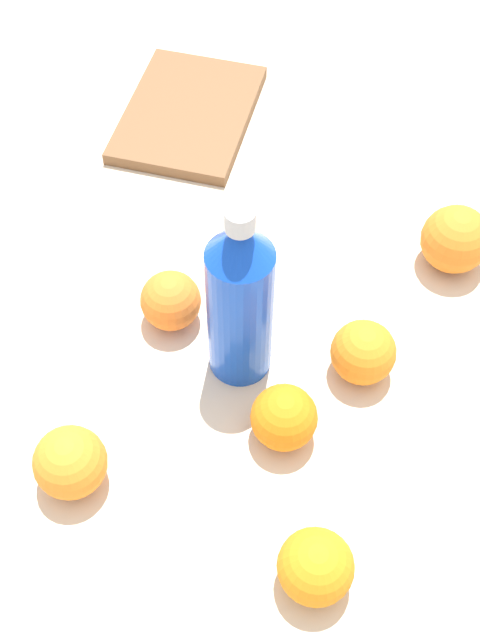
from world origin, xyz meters
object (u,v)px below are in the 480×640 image
Objects in this scene: water_bottle at (240,300)px; cutting_board at (188,114)px; orange_1 at (455,239)px; orange_0 at (363,352)px; orange_3 at (284,418)px; orange_5 at (70,463)px; orange_2 at (171,301)px; orange_4 at (316,567)px.

water_bottle is 1.06× the size of cutting_board.
orange_1 is 0.35× the size of cutting_board.
orange_1 is at bearing -20.80° from orange_0.
orange_0 is at bearing 146.10° from water_bottle.
orange_3 is 0.30× the size of cutting_board.
orange_0 is 0.97× the size of orange_5.
orange_0 is 0.12m from orange_3.
orange_5 is at bearing 11.94° from water_bottle.
water_bottle is 0.13m from orange_2.
water_bottle is 0.27m from orange_4.
cutting_board is (0.34, 0.10, -0.03)m from orange_2.
water_bottle is 3.43× the size of orange_0.
orange_3 is (-0.11, -0.16, 0.00)m from orange_2.
cutting_board is at bearing 7.20° from orange_5.
water_bottle reaches higher than orange_4.
cutting_board is at bearing 16.11° from orange_2.
orange_4 is 0.26m from orange_5.
orange_1 reaches higher than cutting_board.
orange_1 is at bearing -38.70° from orange_5.
orange_1 is 0.35m from orange_2.
orange_3 is 0.22m from orange_5.
orange_4 is at bearing 77.21° from water_bottle.
orange_4 reaches higher than orange_2.
orange_2 is 0.20m from orange_3.
orange_2 is at bearing 43.07° from orange_4.
orange_2 reaches higher than cutting_board.
orange_5 is (-0.19, 0.12, -0.08)m from water_bottle.
orange_1 is 0.52m from orange_5.
orange_4 is at bearing -152.99° from cutting_board.
orange_0 is 0.23m from orange_2.
water_bottle reaches higher than orange_0.
orange_4 is 0.67m from cutting_board.
orange_4 reaches higher than orange_3.
orange_1 reaches higher than orange_0.
orange_4 is (-0.25, -0.23, 0.00)m from orange_2.
water_bottle is at bearing -109.22° from orange_2.
orange_3 is (-0.29, 0.13, -0.01)m from orange_1.
orange_1 is 1.11× the size of orange_5.
orange_0 is at bearing -49.40° from orange_5.
orange_2 is 0.99× the size of orange_3.
orange_5 reaches higher than orange_2.
orange_1 is 1.18× the size of orange_2.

